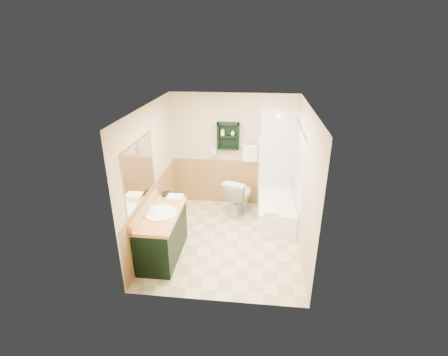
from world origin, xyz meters
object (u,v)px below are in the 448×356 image
bathtub (276,208)px  soap_bottle_b (233,134)px  toilet (239,196)px  vanity_book (161,189)px  wall_shelf (228,136)px  soap_bottle_a (223,134)px  vanity (162,235)px  hair_dryer (214,151)px

bathtub → soap_bottle_b: bearing=150.2°
toilet → vanity_book: vanity_book is taller
wall_shelf → toilet: 1.24m
toilet → soap_bottle_b: 1.28m
toilet → soap_bottle_a: bearing=-24.9°
wall_shelf → soap_bottle_a: wall_shelf is taller
bathtub → toilet: (-0.76, 0.16, 0.16)m
vanity_book → soap_bottle_b: bearing=31.1°
bathtub → soap_bottle_a: soap_bottle_a is taller
wall_shelf → toilet: wall_shelf is taller
wall_shelf → toilet: (0.27, -0.37, -1.16)m
vanity_book → vanity: bearing=-93.2°
vanity → bathtub: (1.92, 1.42, -0.17)m
wall_shelf → vanity_book: bearing=-129.0°
hair_dryer → bathtub: bearing=-23.0°
hair_dryer → soap_bottle_b: soap_bottle_b is taller
wall_shelf → soap_bottle_a: 0.12m
bathtub → vanity_book: size_ratio=6.91×
hair_dryer → wall_shelf: bearing=-4.8°
vanity_book → soap_bottle_a: bearing=36.6°
soap_bottle_a → soap_bottle_b: bearing=0.0°
vanity_book → hair_dryer: bearing=42.9°
vanity → wall_shelf: bearing=65.5°
hair_dryer → toilet: bearing=-35.0°
bathtub → vanity_book: bearing=-159.7°
vanity → soap_bottle_a: 2.42m
vanity → soap_bottle_b: bearing=63.2°
hair_dryer → toilet: hair_dryer is taller
vanity → vanity_book: 0.84m
hair_dryer → vanity_book: 1.56m
wall_shelf → soap_bottle_b: wall_shelf is taller
bathtub → hair_dryer: bearing=157.0°
vanity_book → soap_bottle_a: soap_bottle_a is taller
wall_shelf → bathtub: wall_shelf is taller
vanity → toilet: (1.16, 1.59, -0.01)m
vanity → vanity_book: size_ratio=5.80×
wall_shelf → soap_bottle_b: size_ratio=5.19×
bathtub → soap_bottle_b: soap_bottle_b is taller
wall_shelf → hair_dryer: wall_shelf is taller
hair_dryer → vanity: size_ratio=0.19×
vanity → bathtub: 2.40m
wall_shelf → bathtub: size_ratio=0.37×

